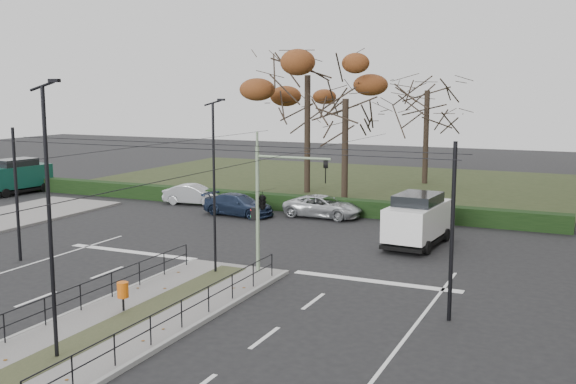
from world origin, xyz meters
name	(u,v)px	position (x,y,z in m)	size (l,w,h in m)	color
ground	(174,300)	(0.00, 0.00, 0.00)	(140.00, 140.00, 0.00)	black
median_island	(132,319)	(0.00, -2.50, 0.07)	(4.40, 15.00, 0.14)	#64615F
park	(331,182)	(-6.00, 32.00, 0.05)	(38.00, 26.00, 0.10)	#252D16
hedge	(258,200)	(-6.00, 18.60, 0.50)	(38.00, 1.00, 1.00)	black
median_railing	(129,294)	(0.00, -2.60, 0.98)	(4.14, 13.24, 0.92)	black
catenary	(196,202)	(0.00, 1.62, 3.42)	(20.00, 34.00, 6.00)	black
traffic_light	(264,199)	(1.47, 4.50, 3.18)	(3.55, 2.04, 5.21)	gray
litter_bin	(123,290)	(-0.69, -2.03, 0.86)	(0.39, 0.39, 1.00)	black
streetlamp_median_near	(50,220)	(0.16, -6.08, 4.10)	(0.65, 0.13, 7.79)	black
streetlamp_median_far	(214,185)	(-0.33, 3.56, 3.77)	(0.60, 0.12, 7.15)	black
parked_car_second	(194,195)	(-10.52, 18.00, 0.67)	(1.42, 4.08, 1.35)	#B3B7BC
parked_car_third	(239,205)	(-5.90, 15.76, 0.66)	(1.85, 4.54, 1.32)	#1B2740
parked_car_fourth	(323,206)	(-0.97, 17.34, 0.66)	(2.18, 4.73, 1.31)	#B3B7BC
white_van	(417,219)	(5.98, 12.35, 1.34)	(2.55, 5.08, 2.59)	white
green_van	(16,176)	(-24.95, 16.57, 1.34)	(2.54, 5.39, 2.59)	#0D3D32
rust_tree	(308,75)	(-5.48, 25.56, 8.64)	(8.76, 8.76, 11.25)	black
bare_tree_center	(427,97)	(1.35, 33.93, 7.01)	(6.97, 6.97, 9.91)	black
bare_tree_near	(346,106)	(-1.80, 23.47, 6.50)	(5.70, 5.70, 9.19)	black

